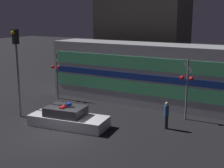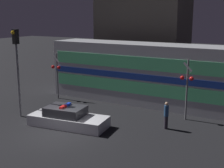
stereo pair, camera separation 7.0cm
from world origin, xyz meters
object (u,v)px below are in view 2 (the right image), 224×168
train (147,74)px  crossing_signal_near (187,84)px  pedestrian (166,115)px  traffic_light_corner (17,58)px  police_car (68,118)px

train → crossing_signal_near: (3.70, -2.38, 0.07)m
pedestrian → traffic_light_corner: size_ratio=0.29×
train → traffic_light_corner: traffic_light_corner is taller
pedestrian → traffic_light_corner: traffic_light_corner is taller
traffic_light_corner → train: bearing=51.2°
pedestrian → traffic_light_corner: 9.75m
police_car → traffic_light_corner: size_ratio=0.87×
train → crossing_signal_near: train is taller
pedestrian → police_car: bearing=-154.6°
police_car → pedestrian: pedestrian is taller
train → pedestrian: (3.22, -4.48, -1.38)m
police_car → crossing_signal_near: 7.47m
crossing_signal_near → traffic_light_corner: bearing=-153.5°
train → police_car: train is taller
police_car → pedestrian: size_ratio=3.05×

